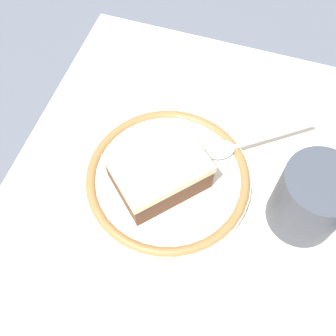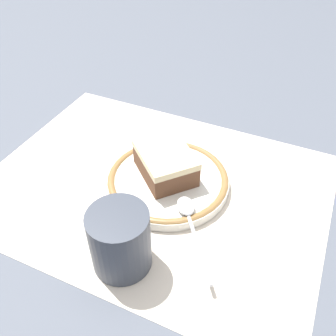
{
  "view_description": "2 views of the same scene",
  "coord_description": "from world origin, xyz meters",
  "px_view_note": "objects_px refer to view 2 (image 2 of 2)",
  "views": [
    {
      "loc": [
        0.18,
        0.05,
        0.42
      ],
      "look_at": [
        -0.02,
        -0.01,
        0.04
      ],
      "focal_mm": 43.66,
      "sensor_mm": 36.0,
      "label": 1
    },
    {
      "loc": [
        -0.19,
        0.36,
        0.4
      ],
      "look_at": [
        -0.02,
        -0.01,
        0.04
      ],
      "focal_mm": 39.57,
      "sensor_mm": 36.0,
      "label": 2
    }
  ],
  "objects_px": {
    "cake_slice": "(165,163)",
    "spoon": "(188,215)",
    "plate": "(168,180)",
    "cup": "(120,243)"
  },
  "relations": [
    {
      "from": "cake_slice",
      "to": "cup",
      "type": "distance_m",
      "value": 0.16
    },
    {
      "from": "spoon",
      "to": "cup",
      "type": "relative_size",
      "value": 1.44
    },
    {
      "from": "plate",
      "to": "cup",
      "type": "bearing_deg",
      "value": 92.14
    },
    {
      "from": "plate",
      "to": "spoon",
      "type": "distance_m",
      "value": 0.08
    },
    {
      "from": "plate",
      "to": "cake_slice",
      "type": "distance_m",
      "value": 0.03
    },
    {
      "from": "plate",
      "to": "cup",
      "type": "distance_m",
      "value": 0.15
    },
    {
      "from": "spoon",
      "to": "cup",
      "type": "distance_m",
      "value": 0.11
    },
    {
      "from": "cake_slice",
      "to": "spoon",
      "type": "height_order",
      "value": "cake_slice"
    },
    {
      "from": "plate",
      "to": "cake_slice",
      "type": "xyz_separation_m",
      "value": [
        0.01,
        -0.01,
        0.03
      ]
    },
    {
      "from": "plate",
      "to": "cake_slice",
      "type": "relative_size",
      "value": 1.57
    }
  ]
}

